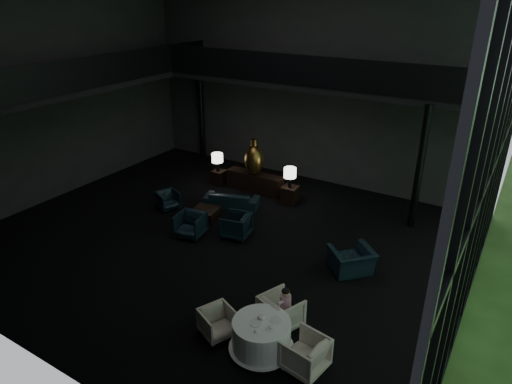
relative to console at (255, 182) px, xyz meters
The scene contains 34 objects.
floor 3.87m from the console, 74.93° to the right, with size 14.00×12.00×0.02m, color black.
wall_back 4.41m from the console, 66.28° to the left, with size 14.00×0.04×8.00m, color black.
wall_front 10.43m from the console, 84.12° to the right, with size 14.00×0.04×8.00m, color black.
wall_left 7.94m from the console, 148.19° to the right, with size 0.04×12.00×8.00m, color black.
curtain_wall 9.50m from the console, 25.07° to the right, with size 0.20×12.00×8.00m, color black, non-canonical shape.
mezzanine_left 7.22m from the console, 143.34° to the right, with size 2.00×12.00×0.25m, color black.
mezzanine_back 4.35m from the console, 32.60° to the left, with size 12.00×2.00×0.25m, color black.
railing_left 6.92m from the console, 137.07° to the right, with size 0.06×12.00×1.00m, color black.
railing_back 4.70m from the console, ahead, with size 12.00×0.06×1.00m, color black.
column_nw 4.75m from the console, 153.65° to the left, with size 0.24×0.24×4.00m, color black.
column_ne 6.04m from the console, ahead, with size 0.24×0.24×4.00m, color black.
console is the anchor object (origin of this frame).
bronze_urn 0.93m from the console, 90.00° to the right, with size 0.72×0.72×1.34m.
side_table_left 1.61m from the console, behind, with size 0.49×0.49×0.53m, color black.
table_lamp_left 1.76m from the console, behind, with size 0.44×0.44×0.73m.
side_table_right 1.61m from the console, ahead, with size 0.55×0.55×0.60m, color black.
table_lamp_right 1.79m from the console, ahead, with size 0.44×0.44×0.74m.
sofa 1.61m from the console, 89.25° to the right, with size 1.73×0.51×0.68m, color black.
lounge_armchair_west 3.41m from the console, 121.51° to the right, with size 0.62×0.59×0.64m, color black.
lounge_armchair_east 3.54m from the console, 67.93° to the right, with size 0.87×0.81×0.89m, color black.
lounge_armchair_south 4.00m from the console, 88.27° to the right, with size 0.87×0.82×0.90m, color black.
window_armchair 6.05m from the console, 32.86° to the right, with size 1.11×0.72×0.97m, color black.
coffee_table 2.85m from the console, 93.99° to the right, with size 0.81×0.81×0.36m, color black.
dining_table 8.41m from the console, 57.37° to the right, with size 1.40×1.40×0.75m.
dining_chair_north 7.62m from the console, 53.84° to the right, with size 0.90×0.84×0.93m, color #B3A293.
dining_chair_east 8.97m from the console, 51.89° to the right, with size 0.85×0.80×0.88m, color #BBB4AB.
dining_chair_west 7.95m from the console, 64.27° to the right, with size 0.64×0.60×0.66m, color #B8AD9C.
child 7.64m from the console, 53.16° to the right, with size 0.26×0.26×0.55m.
plate_a 8.45m from the console, 58.22° to the right, with size 0.26×0.26×0.02m, color white.
plate_b 8.37m from the console, 55.31° to the right, with size 0.24×0.24×0.02m, color white.
saucer 8.63m from the console, 56.29° to the right, with size 0.15×0.15×0.01m, color white.
coffee_cup 8.61m from the console, 56.15° to the right, with size 0.08×0.08×0.06m, color white.
cereal_bowl 8.31m from the console, 57.37° to the right, with size 0.16×0.16×0.08m, color white.
cream_pot 8.72m from the console, 58.24° to the right, with size 0.06×0.06×0.07m, color #99999E.
Camera 1 is at (7.37, -9.82, 7.07)m, focal length 32.00 mm.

